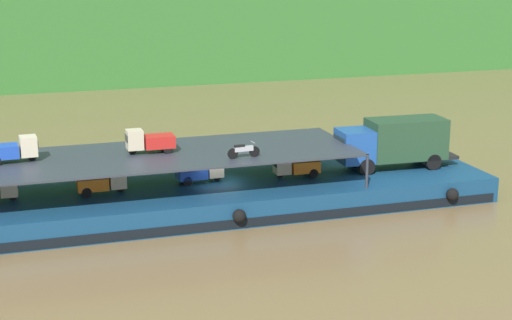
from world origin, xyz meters
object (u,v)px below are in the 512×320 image
object	(u,v)px
cargo_barge	(218,195)
mini_truck_upper_stern	(13,150)
mini_truck_lower_mid	(201,171)
motorcycle_upper_port	(243,150)
covered_lorry	(394,142)
mini_truck_lower_aft	(103,181)
mini_truck_upper_mid	(149,141)
mini_truck_lower_fore	(295,166)

from	to	relation	value
cargo_barge	mini_truck_upper_stern	world-z (taller)	mini_truck_upper_stern
mini_truck_lower_mid	motorcycle_upper_port	xyz separation A→B (m)	(1.78, -2.76, 1.74)
covered_lorry	mini_truck_lower_aft	bearing A→B (deg)	179.73
mini_truck_lower_aft	mini_truck_upper_mid	world-z (taller)	mini_truck_upper_mid
cargo_barge	mini_truck_lower_mid	world-z (taller)	mini_truck_lower_mid
mini_truck_lower_fore	motorcycle_upper_port	xyz separation A→B (m)	(-3.91, -2.14, 1.74)
mini_truck_upper_stern	cargo_barge	bearing A→B (deg)	-3.82
cargo_barge	mini_truck_upper_mid	bearing A→B (deg)	171.84
mini_truck_lower_aft	mini_truck_lower_mid	bearing A→B (deg)	5.40
mini_truck_lower_mid	mini_truck_upper_stern	distance (m)	10.66
mini_truck_upper_mid	mini_truck_upper_stern	bearing A→B (deg)	178.44
covered_lorry	mini_truck_upper_stern	bearing A→B (deg)	177.80
cargo_barge	motorcycle_upper_port	distance (m)	3.99
cargo_barge	mini_truck_lower_mid	xyz separation A→B (m)	(-0.89, 0.52, 1.44)
covered_lorry	cargo_barge	bearing A→B (deg)	179.43
mini_truck_lower_mid	mini_truck_upper_mid	size ratio (longest dim) A/B	1.02
mini_truck_upper_stern	motorcycle_upper_port	world-z (taller)	mini_truck_upper_stern
cargo_barge	mini_truck_upper_mid	size ratio (longest dim) A/B	11.89
mini_truck_lower_fore	mini_truck_upper_stern	xyz separation A→B (m)	(-16.16, 0.86, 2.00)
mini_truck_upper_stern	mini_truck_upper_mid	distance (m)	7.49
mini_truck_lower_mid	mini_truck_lower_fore	distance (m)	5.73
mini_truck_lower_aft	cargo_barge	bearing A→B (deg)	0.24
mini_truck_lower_aft	mini_truck_lower_fore	world-z (taller)	same
mini_truck_lower_mid	mini_truck_lower_aft	bearing A→B (deg)	-174.60
mini_truck_lower_mid	mini_truck_upper_stern	xyz separation A→B (m)	(-10.46, 0.24, 2.00)
mini_truck_lower_fore	covered_lorry	bearing A→B (deg)	-0.13
motorcycle_upper_port	covered_lorry	bearing A→B (deg)	11.52
mini_truck_lower_aft	mini_truck_upper_stern	bearing A→B (deg)	170.45
motorcycle_upper_port	mini_truck_upper_mid	bearing A→B (deg)	149.59
cargo_barge	covered_lorry	xyz separation A→B (m)	(11.32, -0.11, 2.45)
mini_truck_lower_aft	mini_truck_upper_mid	size ratio (longest dim) A/B	1.00
cargo_barge	mini_truck_lower_fore	bearing A→B (deg)	-1.16
mini_truck_upper_stern	mini_truck_lower_mid	bearing A→B (deg)	-1.31
mini_truck_lower_fore	mini_truck_lower_aft	bearing A→B (deg)	179.65
mini_truck_lower_aft	motorcycle_upper_port	bearing A→B (deg)	-16.26
covered_lorry	mini_truck_upper_mid	bearing A→B (deg)	177.49
covered_lorry	mini_truck_lower_mid	bearing A→B (deg)	177.04
mini_truck_lower_mid	mini_truck_upper_mid	bearing A→B (deg)	179.33
mini_truck_lower_fore	cargo_barge	bearing A→B (deg)	178.84
mini_truck_lower_mid	mini_truck_lower_fore	bearing A→B (deg)	-6.19
cargo_barge	mini_truck_upper_stern	xyz separation A→B (m)	(-11.35, 0.76, 3.44)
covered_lorry	mini_truck_lower_aft	xyz separation A→B (m)	(-18.00, 0.08, -1.00)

